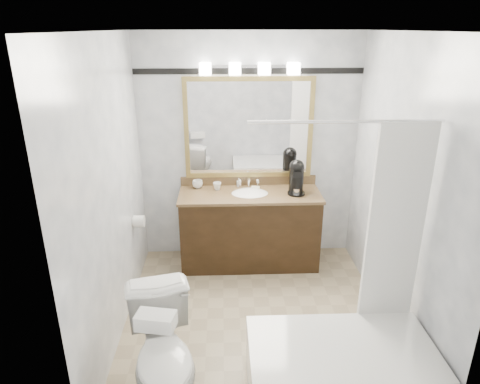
% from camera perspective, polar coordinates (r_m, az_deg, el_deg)
% --- Properties ---
extents(room, '(2.42, 2.62, 2.52)m').
position_cam_1_polar(room, '(3.53, 2.38, -0.09)').
color(room, tan).
rests_on(room, ground).
extents(vanity, '(1.53, 0.58, 0.97)m').
position_cam_1_polar(vanity, '(4.78, 1.27, -4.70)').
color(vanity, black).
rests_on(vanity, ground).
extents(mirror, '(1.40, 0.04, 1.10)m').
position_cam_1_polar(mirror, '(4.68, 1.18, 8.48)').
color(mirror, tan).
rests_on(mirror, room).
extents(vanity_light_bar, '(1.02, 0.14, 0.12)m').
position_cam_1_polar(vanity_light_bar, '(4.53, 1.28, 16.16)').
color(vanity_light_bar, silver).
rests_on(vanity_light_bar, room).
extents(accent_stripe, '(2.40, 0.01, 0.06)m').
position_cam_1_polar(accent_stripe, '(4.60, 1.23, 15.82)').
color(accent_stripe, black).
rests_on(accent_stripe, room).
extents(bathtub, '(1.30, 0.75, 1.96)m').
position_cam_1_polar(bathtub, '(3.38, 13.53, -21.29)').
color(bathtub, white).
rests_on(bathtub, ground).
extents(tp_roll, '(0.11, 0.12, 0.12)m').
position_cam_1_polar(tp_roll, '(4.43, -13.33, -3.82)').
color(tp_roll, white).
rests_on(tp_roll, room).
extents(toilet, '(0.63, 0.88, 0.81)m').
position_cam_1_polar(toilet, '(3.20, -10.01, -20.77)').
color(toilet, white).
rests_on(toilet, ground).
extents(tissue_box, '(0.26, 0.17, 0.10)m').
position_cam_1_polar(tissue_box, '(2.76, -11.16, -16.48)').
color(tissue_box, white).
rests_on(tissue_box, toilet).
extents(coffee_maker, '(0.19, 0.24, 0.36)m').
position_cam_1_polar(coffee_maker, '(4.61, 7.54, 2.14)').
color(coffee_maker, black).
rests_on(coffee_maker, vanity).
extents(cup_left, '(0.14, 0.14, 0.09)m').
position_cam_1_polar(cup_left, '(4.78, -5.68, 1.06)').
color(cup_left, white).
rests_on(cup_left, vanity).
extents(cup_right, '(0.10, 0.10, 0.08)m').
position_cam_1_polar(cup_right, '(4.71, -3.06, 0.79)').
color(cup_right, white).
rests_on(cup_right, vanity).
extents(soap_bottle_a, '(0.05, 0.05, 0.09)m').
position_cam_1_polar(soap_bottle_a, '(4.80, -0.17, 1.30)').
color(soap_bottle_a, white).
rests_on(soap_bottle_a, vanity).
extents(soap_bar, '(0.10, 0.07, 0.03)m').
position_cam_1_polar(soap_bar, '(4.73, 2.06, 0.54)').
color(soap_bar, beige).
rests_on(soap_bar, vanity).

